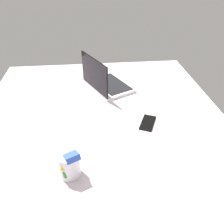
# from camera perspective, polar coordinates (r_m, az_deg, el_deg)

# --- Properties ---
(bed_mattress) EXTENTS (1.80, 1.40, 0.18)m
(bed_mattress) POSITION_cam_1_polar(r_m,az_deg,el_deg) (1.30, -2.00, -7.43)
(bed_mattress) COLOR silver
(bed_mattress) RESTS_ON ground
(laptop) EXTENTS (0.40, 0.35, 0.23)m
(laptop) POSITION_cam_1_polar(r_m,az_deg,el_deg) (1.61, -1.68, 7.19)
(laptop) COLOR silver
(laptop) RESTS_ON bed_mattress
(snack_cup) EXTENTS (0.10, 0.10, 0.13)m
(snack_cup) POSITION_cam_1_polar(r_m,az_deg,el_deg) (0.99, -10.34, -12.38)
(snack_cup) COLOR silver
(snack_cup) RESTS_ON bed_mattress
(cell_phone) EXTENTS (0.16, 0.12, 0.01)m
(cell_phone) POSITION_cam_1_polar(r_m,az_deg,el_deg) (1.30, 8.63, -2.59)
(cell_phone) COLOR black
(cell_phone) RESTS_ON bed_mattress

